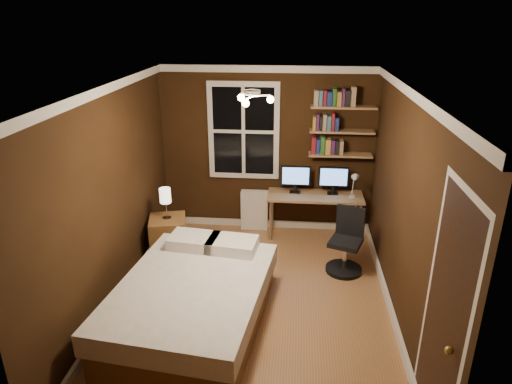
# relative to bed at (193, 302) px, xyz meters

# --- Properties ---
(floor) EXTENTS (4.20, 4.20, 0.00)m
(floor) POSITION_rel_bed_xyz_m (0.61, 0.47, -0.30)
(floor) COLOR brown
(floor) RESTS_ON ground
(wall_back) EXTENTS (3.20, 0.04, 2.50)m
(wall_back) POSITION_rel_bed_xyz_m (0.61, 2.57, 0.95)
(wall_back) COLOR black
(wall_back) RESTS_ON ground
(wall_left) EXTENTS (0.04, 4.20, 2.50)m
(wall_left) POSITION_rel_bed_xyz_m (-0.99, 0.47, 0.95)
(wall_left) COLOR black
(wall_left) RESTS_ON ground
(wall_right) EXTENTS (0.04, 4.20, 2.50)m
(wall_right) POSITION_rel_bed_xyz_m (2.21, 0.47, 0.95)
(wall_right) COLOR black
(wall_right) RESTS_ON ground
(ceiling) EXTENTS (3.20, 4.20, 0.02)m
(ceiling) POSITION_rel_bed_xyz_m (0.61, 0.47, 2.20)
(ceiling) COLOR white
(ceiling) RESTS_ON wall_back
(window) EXTENTS (1.06, 0.06, 1.46)m
(window) POSITION_rel_bed_xyz_m (0.26, 2.54, 1.25)
(window) COLOR silver
(window) RESTS_ON wall_back
(door) EXTENTS (0.03, 0.82, 2.05)m
(door) POSITION_rel_bed_xyz_m (2.20, -1.08, 0.73)
(door) COLOR black
(door) RESTS_ON ground
(door_knob) EXTENTS (0.06, 0.06, 0.06)m
(door_knob) POSITION_rel_bed_xyz_m (2.16, -1.38, 0.70)
(door_knob) COLOR #B38E3E
(door_knob) RESTS_ON door
(ceiling_fixture) EXTENTS (0.44, 0.44, 0.18)m
(ceiling_fixture) POSITION_rel_bed_xyz_m (0.61, 0.37, 2.10)
(ceiling_fixture) COLOR beige
(ceiling_fixture) RESTS_ON ceiling
(bookshelf_lower) EXTENTS (0.92, 0.22, 0.03)m
(bookshelf_lower) POSITION_rel_bed_xyz_m (1.69, 2.45, 0.95)
(bookshelf_lower) COLOR #976E49
(bookshelf_lower) RESTS_ON wall_back
(books_row_lower) EXTENTS (0.42, 0.16, 0.23)m
(books_row_lower) POSITION_rel_bed_xyz_m (1.69, 2.45, 1.08)
(books_row_lower) COLOR maroon
(books_row_lower) RESTS_ON bookshelf_lower
(bookshelf_middle) EXTENTS (0.92, 0.22, 0.03)m
(bookshelf_middle) POSITION_rel_bed_xyz_m (1.69, 2.45, 1.30)
(bookshelf_middle) COLOR #976E49
(bookshelf_middle) RESTS_ON wall_back
(books_row_middle) EXTENTS (0.42, 0.16, 0.23)m
(books_row_middle) POSITION_rel_bed_xyz_m (1.69, 2.45, 1.43)
(books_row_middle) COLOR navy
(books_row_middle) RESTS_ON bookshelf_middle
(bookshelf_upper) EXTENTS (0.92, 0.22, 0.03)m
(bookshelf_upper) POSITION_rel_bed_xyz_m (1.69, 2.45, 1.65)
(bookshelf_upper) COLOR #976E49
(bookshelf_upper) RESTS_ON wall_back
(books_row_upper) EXTENTS (0.54, 0.16, 0.23)m
(books_row_upper) POSITION_rel_bed_xyz_m (1.69, 2.45, 1.78)
(books_row_upper) COLOR #225023
(books_row_upper) RESTS_ON bookshelf_upper
(bed) EXTENTS (1.71, 2.21, 0.69)m
(bed) POSITION_rel_bed_xyz_m (0.00, 0.00, 0.00)
(bed) COLOR brown
(bed) RESTS_ON ground
(nightstand) EXTENTS (0.58, 0.58, 0.60)m
(nightstand) POSITION_rel_bed_xyz_m (-0.66, 1.43, 0.00)
(nightstand) COLOR brown
(nightstand) RESTS_ON ground
(bedside_lamp) EXTENTS (0.15, 0.15, 0.44)m
(bedside_lamp) POSITION_rel_bed_xyz_m (-0.66, 1.43, 0.52)
(bedside_lamp) COLOR white
(bedside_lamp) RESTS_ON nightstand
(radiator) EXTENTS (0.42, 0.15, 0.63)m
(radiator) POSITION_rel_bed_xyz_m (0.42, 2.46, 0.02)
(radiator) COLOR silver
(radiator) RESTS_ON ground
(desk) EXTENTS (1.41, 0.53, 0.67)m
(desk) POSITION_rel_bed_xyz_m (1.35, 2.29, 0.31)
(desk) COLOR #976E49
(desk) RESTS_ON ground
(monitor_left) EXTENTS (0.44, 0.12, 0.42)m
(monitor_left) POSITION_rel_bed_xyz_m (1.05, 2.36, 0.58)
(monitor_left) COLOR black
(monitor_left) RESTS_ON desk
(monitor_right) EXTENTS (0.44, 0.12, 0.42)m
(monitor_right) POSITION_rel_bed_xyz_m (1.61, 2.36, 0.58)
(monitor_right) COLOR black
(monitor_right) RESTS_ON desk
(desk_lamp) EXTENTS (0.14, 0.32, 0.44)m
(desk_lamp) POSITION_rel_bed_xyz_m (1.88, 2.17, 0.59)
(desk_lamp) COLOR silver
(desk_lamp) RESTS_ON desk
(office_chair) EXTENTS (0.50, 0.50, 0.86)m
(office_chair) POSITION_rel_bed_xyz_m (1.74, 1.32, 0.02)
(office_chair) COLOR black
(office_chair) RESTS_ON ground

